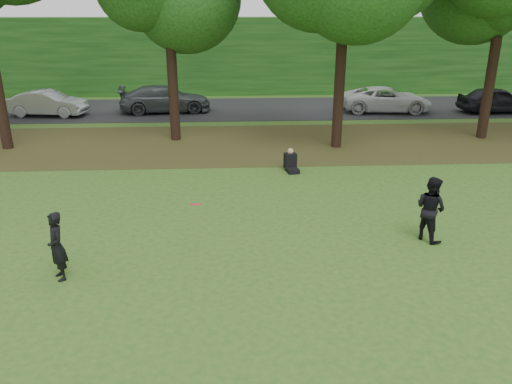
% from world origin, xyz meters
% --- Properties ---
extents(ground, '(120.00, 120.00, 0.00)m').
position_xyz_m(ground, '(0.00, 0.00, 0.00)').
color(ground, '#2C591B').
rests_on(ground, ground).
extents(leaf_litter, '(60.00, 7.00, 0.01)m').
position_xyz_m(leaf_litter, '(0.00, 13.00, 0.01)').
color(leaf_litter, '#463019').
rests_on(leaf_litter, ground).
extents(street, '(70.00, 7.00, 0.02)m').
position_xyz_m(street, '(0.00, 21.00, 0.01)').
color(street, black).
rests_on(street, ground).
extents(far_hedge, '(70.00, 3.00, 5.00)m').
position_xyz_m(far_hedge, '(0.00, 27.00, 2.50)').
color(far_hedge, '#153F12').
rests_on(far_hedge, ground).
extents(player_left, '(0.62, 0.68, 1.56)m').
position_xyz_m(player_left, '(-4.37, 1.65, 0.78)').
color(player_left, black).
rests_on(player_left, ground).
extents(player_right, '(0.97, 1.04, 1.70)m').
position_xyz_m(player_right, '(4.48, 3.16, 0.85)').
color(player_right, black).
rests_on(player_right, ground).
extents(parked_cars, '(35.53, 3.49, 1.54)m').
position_xyz_m(parked_cars, '(-1.33, 19.57, 0.74)').
color(parked_cars, black).
rests_on(parked_cars, street).
extents(frisbee, '(0.37, 0.36, 0.15)m').
position_xyz_m(frisbee, '(-1.38, 2.29, 1.45)').
color(frisbee, '#F6144D').
rests_on(frisbee, ground).
extents(seated_person, '(0.54, 0.79, 0.83)m').
position_xyz_m(seated_person, '(1.65, 9.06, 0.31)').
color(seated_person, black).
rests_on(seated_person, ground).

